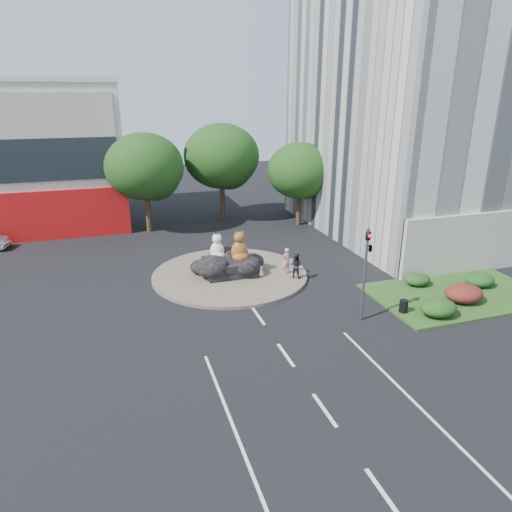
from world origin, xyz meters
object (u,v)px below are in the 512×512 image
(cat_tabby, at_px, (239,246))
(kitten_white, at_px, (261,271))
(pedestrian_pink, at_px, (286,261))
(pedestrian_dark, at_px, (296,265))
(kitten_calico, at_px, (210,274))
(cat_white, at_px, (217,246))
(litter_bin, at_px, (404,306))

(cat_tabby, relative_size, kitten_white, 2.81)
(cat_tabby, relative_size, pedestrian_pink, 1.21)
(pedestrian_pink, relative_size, pedestrian_dark, 1.04)
(cat_tabby, xyz_separation_m, kitten_calico, (-2.01, -0.33, -1.52))
(kitten_white, bearing_deg, kitten_calico, 123.51)
(cat_tabby, height_order, pedestrian_dark, cat_tabby)
(cat_white, height_order, pedestrian_dark, cat_white)
(kitten_calico, bearing_deg, kitten_white, 32.31)
(pedestrian_pink, bearing_deg, pedestrian_dark, 90.58)
(kitten_white, bearing_deg, pedestrian_dark, -73.44)
(pedestrian_pink, bearing_deg, kitten_white, -17.64)
(cat_tabby, xyz_separation_m, pedestrian_dark, (3.23, -1.58, -1.11))
(kitten_calico, bearing_deg, pedestrian_pink, 34.74)
(kitten_calico, height_order, litter_bin, kitten_calico)
(kitten_white, bearing_deg, cat_tabby, 99.54)
(cat_white, height_order, kitten_white, cat_white)
(cat_tabby, relative_size, kitten_calico, 2.51)
(cat_white, relative_size, cat_tabby, 0.86)
(kitten_calico, height_order, pedestrian_pink, pedestrian_pink)
(cat_tabby, bearing_deg, litter_bin, -48.99)
(cat_tabby, distance_m, pedestrian_pink, 3.19)
(cat_white, xyz_separation_m, pedestrian_pink, (4.19, -1.45, -0.93))
(cat_tabby, bearing_deg, kitten_white, -31.52)
(kitten_calico, xyz_separation_m, kitten_white, (3.19, -0.36, -0.04))
(cat_white, xyz_separation_m, kitten_white, (2.45, -1.46, -1.42))
(cat_white, relative_size, kitten_calico, 2.16)
(kitten_white, distance_m, pedestrian_pink, 1.81)
(kitten_white, relative_size, pedestrian_dark, 0.45)
(cat_white, bearing_deg, litter_bin, -35.81)
(cat_white, distance_m, kitten_white, 3.19)
(cat_tabby, distance_m, kitten_calico, 2.54)
(kitten_white, relative_size, pedestrian_pink, 0.43)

